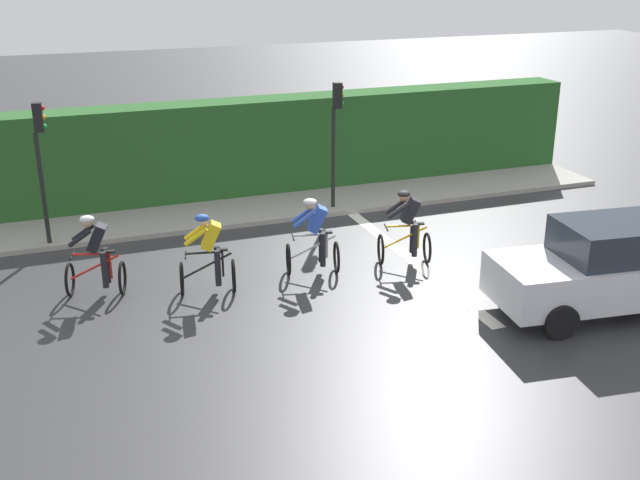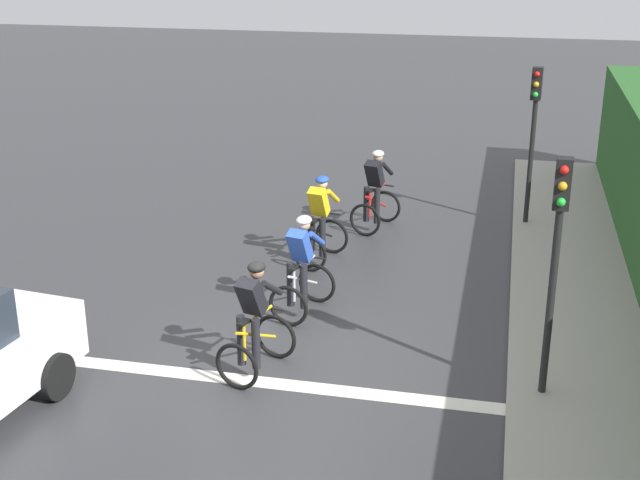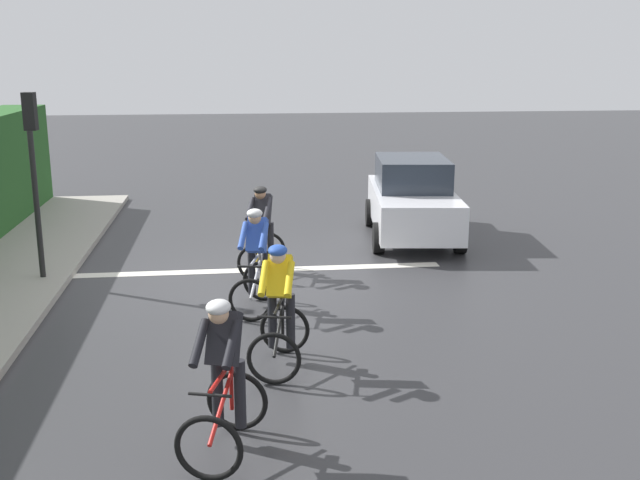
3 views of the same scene
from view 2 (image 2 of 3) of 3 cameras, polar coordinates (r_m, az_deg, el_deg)
ground_plane at (r=12.50m, az=-3.46°, el=-8.27°), size 80.00×80.00×0.00m
sidewalk_kerb at (r=13.95m, az=18.21°, el=-5.87°), size 2.80×20.26×0.12m
road_marking_stop_line at (r=12.08m, az=-4.12°, el=-9.35°), size 7.00×0.30×0.01m
cyclist_lead at (r=17.66m, az=3.69°, el=3.17°), size 0.95×1.22×1.66m
cyclist_second at (r=15.82m, az=0.01°, el=1.18°), size 0.88×1.19×1.66m
cyclist_mid at (r=13.69m, az=-1.22°, el=-1.92°), size 0.91×1.21×1.66m
cyclist_fourth at (r=11.92m, az=-4.37°, el=-5.48°), size 0.95×1.22×1.66m
traffic_light_near_crossing at (r=11.04m, az=15.42°, el=-0.29°), size 0.21×0.31×3.34m
traffic_light_far_junction at (r=17.85m, az=13.99°, el=7.54°), size 0.22×0.31×3.34m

